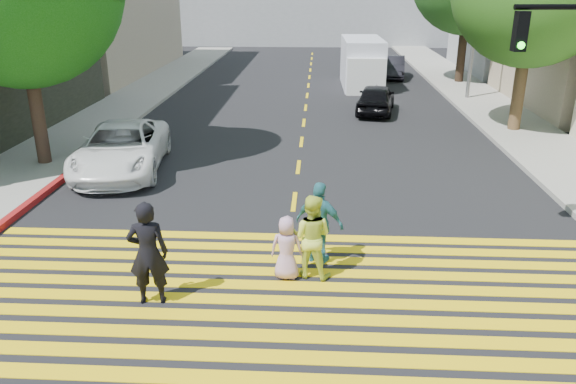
# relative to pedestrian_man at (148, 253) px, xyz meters

# --- Properties ---
(ground) EXTENTS (120.00, 120.00, 0.00)m
(ground) POSITION_rel_pedestrian_man_xyz_m (2.38, -0.87, -0.98)
(ground) COLOR black
(sidewalk_left) EXTENTS (3.00, 40.00, 0.15)m
(sidewalk_left) POSITION_rel_pedestrian_man_xyz_m (-6.12, 21.13, -0.91)
(sidewalk_left) COLOR gray
(sidewalk_left) RESTS_ON ground
(sidewalk_right) EXTENTS (3.00, 60.00, 0.15)m
(sidewalk_right) POSITION_rel_pedestrian_man_xyz_m (10.88, 14.13, -0.91)
(sidewalk_right) COLOR gray
(sidewalk_right) RESTS_ON ground
(curb_red) EXTENTS (0.20, 8.00, 0.16)m
(curb_red) POSITION_rel_pedestrian_man_xyz_m (-4.52, 5.13, -0.90)
(curb_red) COLOR maroon
(curb_red) RESTS_ON ground
(crosswalk) EXTENTS (13.40, 5.30, 0.01)m
(crosswalk) POSITION_rel_pedestrian_man_xyz_m (2.38, 0.41, -0.98)
(crosswalk) COLOR yellow
(crosswalk) RESTS_ON ground
(lane_line) EXTENTS (0.12, 34.40, 0.01)m
(lane_line) POSITION_rel_pedestrian_man_xyz_m (2.38, 21.63, -0.98)
(lane_line) COLOR yellow
(lane_line) RESTS_ON ground
(pedestrian_man) EXTENTS (0.78, 0.57, 1.97)m
(pedestrian_man) POSITION_rel_pedestrian_man_xyz_m (0.00, 0.00, 0.00)
(pedestrian_man) COLOR black
(pedestrian_man) RESTS_ON ground
(pedestrian_woman) EXTENTS (0.96, 0.83, 1.71)m
(pedestrian_woman) POSITION_rel_pedestrian_man_xyz_m (2.89, 1.14, -0.13)
(pedestrian_woman) COLOR #D2E446
(pedestrian_woman) RESTS_ON ground
(pedestrian_child) EXTENTS (0.67, 0.46, 1.30)m
(pedestrian_child) POSITION_rel_pedestrian_man_xyz_m (2.42, 1.03, -0.33)
(pedestrian_child) COLOR #BB8EAE
(pedestrian_child) RESTS_ON ground
(pedestrian_extra) EXTENTS (1.12, 0.79, 1.76)m
(pedestrian_extra) POSITION_rel_pedestrian_man_xyz_m (3.05, 1.73, -0.10)
(pedestrian_extra) COLOR teal
(pedestrian_extra) RESTS_ON ground
(white_sedan) EXTENTS (3.08, 5.52, 1.46)m
(white_sedan) POSITION_rel_pedestrian_man_xyz_m (-3.04, 7.47, -0.25)
(white_sedan) COLOR white
(white_sedan) RESTS_ON ground
(dark_car_near) EXTENTS (2.17, 4.05, 1.31)m
(dark_car_near) POSITION_rel_pedestrian_man_xyz_m (5.52, 16.19, -0.33)
(dark_car_near) COLOR black
(dark_car_near) RESTS_ON ground
(silver_car) EXTENTS (2.32, 4.34, 1.20)m
(silver_car) POSITION_rel_pedestrian_man_xyz_m (5.64, 28.00, -0.39)
(silver_car) COLOR #ABB0BB
(silver_car) RESTS_ON ground
(dark_car_parked) EXTENTS (1.83, 4.05, 1.29)m
(dark_car_parked) POSITION_rel_pedestrian_man_xyz_m (7.47, 26.16, -0.34)
(dark_car_parked) COLOR black
(dark_car_parked) RESTS_ON ground
(white_van) EXTENTS (2.19, 5.58, 2.61)m
(white_van) POSITION_rel_pedestrian_man_xyz_m (5.35, 22.83, 0.26)
(white_van) COLOR silver
(white_van) RESTS_ON ground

